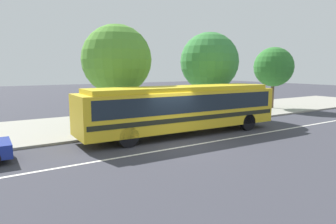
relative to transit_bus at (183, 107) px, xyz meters
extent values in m
plane|color=#373840|center=(-1.47, -1.49, -1.58)|extent=(120.00, 120.00, 0.00)
cube|color=gray|center=(-1.47, 5.35, -1.52)|extent=(60.00, 8.00, 0.12)
cube|color=silver|center=(-1.47, -2.29, -1.58)|extent=(56.00, 0.16, 0.01)
cube|color=gold|center=(-0.02, 0.00, -0.13)|extent=(11.86, 2.87, 2.04)
cube|color=gold|center=(-0.02, 0.00, 1.01)|extent=(10.91, 2.54, 0.24)
cube|color=#19232D|center=(-0.02, 0.00, 0.28)|extent=(11.16, 2.87, 0.90)
cube|color=black|center=(-0.02, 0.00, -0.50)|extent=(11.63, 2.89, 0.24)
cube|color=#19232D|center=(5.82, -0.21, 0.28)|extent=(0.20, 2.16, 0.98)
cylinder|color=black|center=(4.03, 0.94, -1.08)|extent=(1.01, 0.32, 1.00)
cylinder|color=black|center=(3.95, -1.23, -1.08)|extent=(1.01, 0.32, 1.00)
cylinder|color=black|center=(-3.75, 1.22, -1.08)|extent=(1.01, 0.32, 1.00)
cylinder|color=black|center=(-3.82, -0.95, -1.08)|extent=(1.01, 0.32, 1.00)
cylinder|color=navy|center=(1.22, 2.63, -1.05)|extent=(0.14, 0.14, 0.81)
cylinder|color=navy|center=(1.13, 2.76, -1.05)|extent=(0.14, 0.14, 0.81)
cylinder|color=#4B9847|center=(1.18, 2.70, -0.33)|extent=(0.48, 0.48, 0.64)
sphere|color=#DDAC84|center=(1.18, 2.70, 0.11)|extent=(0.23, 0.23, 0.23)
cylinder|color=#2F2832|center=(4.80, 3.17, -1.03)|extent=(0.14, 0.14, 0.87)
cylinder|color=#2F2832|center=(4.95, 3.12, -1.03)|extent=(0.14, 0.14, 0.87)
cylinder|color=#425558|center=(4.88, 3.14, -0.28)|extent=(0.43, 0.43, 0.62)
sphere|color=tan|center=(4.88, 3.14, 0.13)|extent=(0.21, 0.21, 0.21)
cylinder|color=gray|center=(3.27, 1.93, -0.31)|extent=(0.08, 0.08, 2.31)
cube|color=yellow|center=(3.27, 1.93, 0.65)|extent=(0.13, 0.44, 0.56)
cylinder|color=brown|center=(-2.02, 4.29, -0.17)|extent=(0.32, 0.32, 2.59)
sphere|color=#539333|center=(-2.02, 4.29, 2.66)|extent=(4.37, 4.37, 4.37)
cylinder|color=brown|center=(5.15, 3.78, -0.18)|extent=(0.35, 0.35, 2.56)
sphere|color=#3A853D|center=(5.15, 3.78, 2.61)|extent=(4.31, 4.31, 4.31)
cylinder|color=brown|center=(13.19, 4.32, -0.22)|extent=(0.29, 0.29, 2.48)
sphere|color=#30742E|center=(13.19, 4.32, 2.25)|extent=(3.52, 3.52, 3.52)
camera|label=1|loc=(-9.93, -13.75, 2.11)|focal=32.69mm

